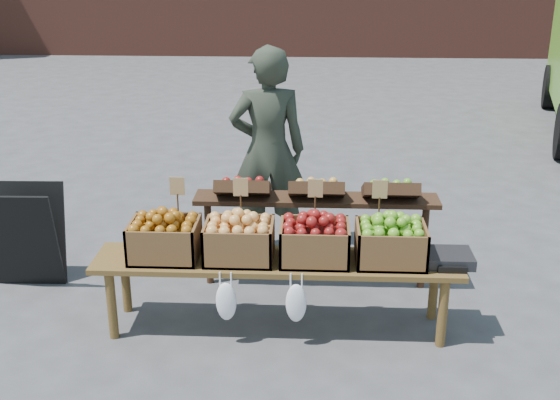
# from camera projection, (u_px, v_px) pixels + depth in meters

# --- Properties ---
(ground) EXTENTS (80.00, 80.00, 0.00)m
(ground) POSITION_uv_depth(u_px,v_px,m) (325.00, 319.00, 5.46)
(ground) COLOR #434345
(vendor) EXTENTS (0.76, 0.56, 1.93)m
(vendor) POSITION_uv_depth(u_px,v_px,m) (268.00, 151.00, 6.40)
(vendor) COLOR #293025
(vendor) RESTS_ON ground
(chalkboard_sign) EXTENTS (0.59, 0.33, 0.88)m
(chalkboard_sign) POSITION_uv_depth(u_px,v_px,m) (27.00, 236.00, 5.89)
(chalkboard_sign) COLOR black
(chalkboard_sign) RESTS_ON ground
(back_table) EXTENTS (2.10, 0.44, 1.04)m
(back_table) POSITION_uv_depth(u_px,v_px,m) (316.00, 229.00, 5.83)
(back_table) COLOR black
(back_table) RESTS_ON ground
(display_bench) EXTENTS (2.70, 0.56, 0.57)m
(display_bench) POSITION_uv_depth(u_px,v_px,m) (277.00, 294.00, 5.25)
(display_bench) COLOR brown
(display_bench) RESTS_ON ground
(crate_golden_apples) EXTENTS (0.50, 0.40, 0.28)m
(crate_golden_apples) POSITION_uv_depth(u_px,v_px,m) (165.00, 240.00, 5.14)
(crate_golden_apples) COLOR #A86E19
(crate_golden_apples) RESTS_ON display_bench
(crate_russet_pears) EXTENTS (0.50, 0.40, 0.28)m
(crate_russet_pears) POSITION_uv_depth(u_px,v_px,m) (239.00, 241.00, 5.12)
(crate_russet_pears) COLOR gold
(crate_russet_pears) RESTS_ON display_bench
(crate_red_apples) EXTENTS (0.50, 0.40, 0.28)m
(crate_red_apples) POSITION_uv_depth(u_px,v_px,m) (315.00, 243.00, 5.09)
(crate_red_apples) COLOR #620F0B
(crate_red_apples) RESTS_ON display_bench
(crate_green_apples) EXTENTS (0.50, 0.40, 0.28)m
(crate_green_apples) POSITION_uv_depth(u_px,v_px,m) (391.00, 244.00, 5.07)
(crate_green_apples) COLOR #4C851C
(crate_green_apples) RESTS_ON display_bench
(weighing_scale) EXTENTS (0.34, 0.30, 0.08)m
(weighing_scale) POSITION_uv_depth(u_px,v_px,m) (449.00, 258.00, 5.08)
(weighing_scale) COLOR black
(weighing_scale) RESTS_ON display_bench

